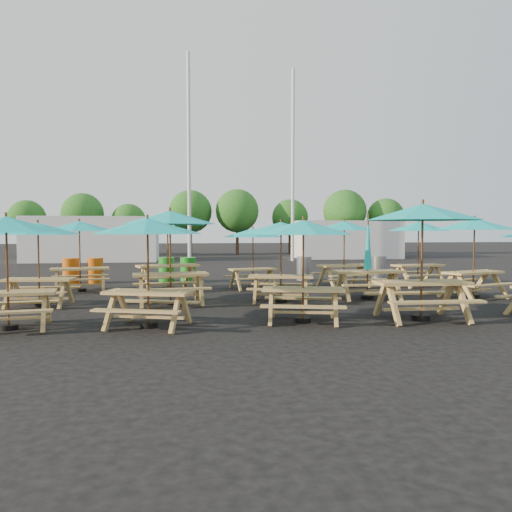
{
  "coord_description": "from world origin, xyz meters",
  "views": [
    {
      "loc": [
        -2.43,
        -14.85,
        1.97
      ],
      "look_at": [
        0.0,
        1.5,
        1.1
      ],
      "focal_mm": 35.0,
      "sensor_mm": 36.0,
      "label": 1
    }
  ],
  "objects": [
    {
      "name": "picnic_unit_9",
      "position": [
        2.72,
        -4.7,
        2.23
      ],
      "size": [
        2.58,
        2.58,
        2.55
      ],
      "rotation": [
        0.0,
        0.0,
        -0.03
      ],
      "color": "tan",
      "rests_on": "ground"
    },
    {
      "name": "picnic_unit_8",
      "position": [
        -0.09,
        1.57,
        1.78
      ],
      "size": [
        2.38,
        2.38,
        2.03
      ],
      "rotation": [
        0.0,
        0.0,
        0.21
      ],
      "color": "tan",
      "rests_on": "ground"
    },
    {
      "name": "event_tent_1",
      "position": [
        9.0,
        19.0,
        1.3
      ],
      "size": [
        7.0,
        4.0,
        2.6
      ],
      "primitive_type": "cube",
      "color": "silver",
      "rests_on": "ground"
    },
    {
      "name": "picnic_unit_7",
      "position": [
        0.21,
        -1.65,
        1.92
      ],
      "size": [
        2.62,
        2.62,
        2.2
      ],
      "rotation": [
        0.0,
        0.0,
        -0.24
      ],
      "color": "tan",
      "rests_on": "ground"
    },
    {
      "name": "tree_2",
      "position": [
        -6.39,
        23.65,
        2.62
      ],
      "size": [
        2.59,
        2.59,
        3.93
      ],
      "color": "#382314",
      "rests_on": "ground"
    },
    {
      "name": "waste_bin_3",
      "position": [
        -2.21,
        3.92,
        0.47
      ],
      "size": [
        0.58,
        0.58,
        0.93
      ],
      "primitive_type": "cylinder",
      "color": "#198B1A",
      "rests_on": "ground"
    },
    {
      "name": "picnic_unit_5",
      "position": [
        -2.89,
        1.55,
        2.19
      ],
      "size": [
        3.07,
        3.07,
        2.5
      ],
      "rotation": [
        0.0,
        0.0,
        0.29
      ],
      "color": "tan",
      "rests_on": "ground"
    },
    {
      "name": "tree_7",
      "position": [
        13.63,
        22.92,
        2.99
      ],
      "size": [
        2.95,
        2.95,
        4.48
      ],
      "color": "#382314",
      "rests_on": "ground"
    },
    {
      "name": "waste_bin_0",
      "position": [
        -6.47,
        4.16,
        0.47
      ],
      "size": [
        0.58,
        0.58,
        0.93
      ],
      "primitive_type": "cylinder",
      "color": "#CC560C",
      "rests_on": "ground"
    },
    {
      "name": "picnic_unit_4",
      "position": [
        -2.74,
        -1.61,
        2.17
      ],
      "size": [
        2.67,
        2.67,
        2.49
      ],
      "rotation": [
        0.0,
        0.0,
        0.09
      ],
      "color": "tan",
      "rests_on": "ground"
    },
    {
      "name": "mast_1",
      "position": [
        4.5,
        16.0,
        6.0
      ],
      "size": [
        0.2,
        0.2,
        12.0
      ],
      "primitive_type": "cylinder",
      "color": "silver",
      "rests_on": "ground"
    },
    {
      "name": "picnic_unit_1",
      "position": [
        -6.07,
        -1.45,
        1.9
      ],
      "size": [
        2.29,
        2.29,
        2.17
      ],
      "rotation": [
        0.0,
        0.0,
        -0.07
      ],
      "color": "tan",
      "rests_on": "ground"
    },
    {
      "name": "picnic_unit_13",
      "position": [
        5.86,
        -1.65,
        2.02
      ],
      "size": [
        2.89,
        2.89,
        2.31
      ],
      "rotation": [
        0.0,
        0.0,
        0.32
      ],
      "color": "tan",
      "rests_on": "ground"
    },
    {
      "name": "ground",
      "position": [
        0.0,
        0.0,
        0.0
      ],
      "size": [
        120.0,
        120.0,
        0.0
      ],
      "primitive_type": "plane",
      "color": "black",
      "rests_on": "ground"
    },
    {
      "name": "waste_bin_2",
      "position": [
        -3.02,
        4.13,
        0.47
      ],
      "size": [
        0.58,
        0.58,
        0.93
      ],
      "primitive_type": "cylinder",
      "color": "#198B1A",
      "rests_on": "ground"
    },
    {
      "name": "picnic_unit_6",
      "position": [
        0.11,
        -4.58,
        1.92
      ],
      "size": [
        2.61,
        2.61,
        2.19
      ],
      "rotation": [
        0.0,
        0.0,
        -0.24
      ],
      "color": "tan",
      "rests_on": "ground"
    },
    {
      "name": "picnic_unit_3",
      "position": [
        -3.11,
        -4.68,
        1.94
      ],
      "size": [
        2.76,
        2.76,
        2.22
      ],
      "rotation": [
        0.0,
        0.0,
        -0.32
      ],
      "color": "tan",
      "rests_on": "ground"
    },
    {
      "name": "tree_4",
      "position": [
        1.9,
        24.26,
        3.46
      ],
      "size": [
        3.41,
        3.41,
        5.17
      ],
      "color": "#382314",
      "rests_on": "ground"
    },
    {
      "name": "tree_6",
      "position": [
        10.23,
        22.9,
        3.43
      ],
      "size": [
        3.38,
        3.38,
        5.13
      ],
      "color": "#382314",
      "rests_on": "ground"
    },
    {
      "name": "tree_5",
      "position": [
        6.22,
        24.67,
        2.97
      ],
      "size": [
        2.94,
        2.94,
        4.45
      ],
      "color": "#382314",
      "rests_on": "ground"
    },
    {
      "name": "waste_bin_5",
      "position": [
        5.32,
        4.0,
        0.47
      ],
      "size": [
        0.58,
        0.58,
        0.93
      ],
      "primitive_type": "cylinder",
      "color": "gray",
      "rests_on": "ground"
    },
    {
      "name": "waste_bin_4",
      "position": [
        2.27,
        4.0,
        0.47
      ],
      "size": [
        0.58,
        0.58,
        0.93
      ],
      "primitive_type": "cylinder",
      "color": "gray",
      "rests_on": "ground"
    },
    {
      "name": "picnic_unit_14",
      "position": [
        5.72,
        1.48,
        1.98
      ],
      "size": [
        2.56,
        2.56,
        2.27
      ],
      "rotation": [
        0.0,
        0.0,
        0.16
      ],
      "color": "tan",
      "rests_on": "ground"
    },
    {
      "name": "event_tent_0",
      "position": [
        -8.0,
        18.0,
        1.4
      ],
      "size": [
        8.0,
        4.0,
        2.8
      ],
      "primitive_type": "cube",
      "color": "silver",
      "rests_on": "ground"
    },
    {
      "name": "picnic_unit_0",
      "position": [
        -5.83,
        -4.49,
        1.97
      ],
      "size": [
        2.52,
        2.52,
        2.25
      ],
      "rotation": [
        0.0,
        0.0,
        0.14
      ],
      "color": "tan",
      "rests_on": "ground"
    },
    {
      "name": "tree_3",
      "position": [
        -1.75,
        24.72,
        3.41
      ],
      "size": [
        3.36,
        3.36,
        5.09
      ],
      "color": "#382314",
      "rests_on": "ground"
    },
    {
      "name": "picnic_unit_11",
      "position": [
        3.1,
        1.68,
        2.0
      ],
      "size": [
        2.67,
        2.67,
        2.29
      ],
      "rotation": [
        0.0,
        0.0,
        0.21
      ],
      "color": "tan",
      "rests_on": "ground"
    },
    {
      "name": "tree_1",
      "position": [
        -9.74,
        23.9,
        3.15
      ],
      "size": [
        3.11,
        3.11,
        4.72
      ],
      "color": "#382314",
      "rests_on": "ground"
    },
    {
      "name": "picnic_unit_10",
      "position": [
        2.79,
        -1.34,
        1.0
      ],
      "size": [
        1.95,
        1.71,
        2.43
      ],
      "rotation": [
        0.0,
        0.0,
        -0.03
      ],
      "color": "tan",
      "rests_on": "ground"
    },
    {
      "name": "picnic_unit_2",
      "position": [
        -5.65,
        1.64,
        1.98
      ],
      "size": [
        2.59,
        2.59,
        2.27
      ],
      "rotation": [
        0.0,
        0.0,
        0.18
      ],
      "color": "tan",
      "rests_on": "ground"
    },
    {
      "name": "mast_0",
      "position": [
        -2.0,
        14.0,
        6.0
      ],
      "size": [
        0.2,
        0.2,
        12.0
      ],
      "primitive_type": "cylinder",
      "color": "silver",
      "rests_on": "ground"
    },
    {
      "name": "tree_0",
      "position": [
        -14.07,
        25.25,
        2.83
      ],
      "size": [
        2.8,
        2.8,
        4.24
      ],
      "color": "#382314",
      "rests_on": "ground"
    },
    {
      "name": "waste_bin_1",
      "position": [
        -5.61,
        4.16,
        0.47
      ],
      "size": [
        0.58,
        0.58,
        0.93
      ],
      "primitive_type": "cylinder",
      "color": "#CC560C",
      "rests_on": "ground"
    }
  ]
}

